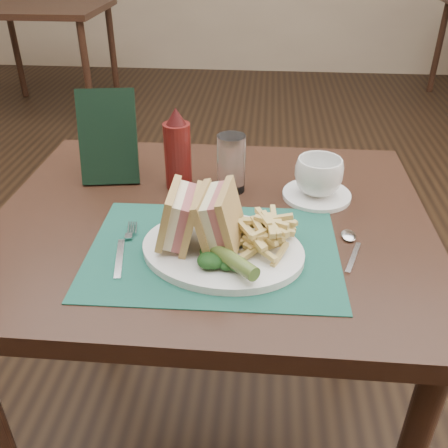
% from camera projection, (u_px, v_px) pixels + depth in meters
% --- Properties ---
extents(floor, '(7.00, 7.00, 0.00)m').
position_uv_depth(floor, '(228.00, 320.00, 1.85)').
color(floor, black).
rests_on(floor, ground).
extents(wall_back, '(6.00, 0.00, 6.00)m').
position_uv_depth(wall_back, '(257.00, 71.00, 4.82)').
color(wall_back, tan).
rests_on(wall_back, ground).
extents(table_main, '(0.90, 0.75, 0.75)m').
position_uv_depth(table_main, '(213.00, 346.00, 1.23)').
color(table_main, black).
rests_on(table_main, ground).
extents(table_bg_left, '(0.90, 0.75, 0.75)m').
position_uv_depth(table_bg_left, '(49.00, 60.00, 3.65)').
color(table_bg_left, black).
rests_on(table_bg_left, ground).
extents(placemat, '(0.47, 0.34, 0.00)m').
position_uv_depth(placemat, '(214.00, 251.00, 0.93)').
color(placemat, '#184F40').
rests_on(placemat, table_main).
extents(plate, '(0.34, 0.30, 0.01)m').
position_uv_depth(plate, '(223.00, 250.00, 0.91)').
color(plate, white).
rests_on(plate, placemat).
extents(sandwich_half_a, '(0.08, 0.11, 0.11)m').
position_uv_depth(sandwich_half_a, '(169.00, 216.00, 0.89)').
color(sandwich_half_a, tan).
rests_on(sandwich_half_a, plate).
extents(sandwich_half_b, '(0.09, 0.12, 0.12)m').
position_uv_depth(sandwich_half_b, '(208.00, 216.00, 0.89)').
color(sandwich_half_b, tan).
rests_on(sandwich_half_b, plate).
extents(kale_garnish, '(0.11, 0.08, 0.03)m').
position_uv_depth(kale_garnish, '(220.00, 257.00, 0.86)').
color(kale_garnish, '#133514').
rests_on(kale_garnish, plate).
extents(pickle_spear, '(0.10, 0.10, 0.03)m').
position_uv_depth(pickle_spear, '(231.00, 259.00, 0.84)').
color(pickle_spear, '#486024').
rests_on(pickle_spear, plate).
extents(fries_pile, '(0.18, 0.20, 0.06)m').
position_uv_depth(fries_pile, '(264.00, 231.00, 0.90)').
color(fries_pile, tan).
rests_on(fries_pile, plate).
extents(fork, '(0.07, 0.17, 0.01)m').
position_uv_depth(fork, '(124.00, 247.00, 0.92)').
color(fork, silver).
rests_on(fork, placemat).
extents(spoon, '(0.08, 0.15, 0.01)m').
position_uv_depth(spoon, '(352.00, 248.00, 0.93)').
color(spoon, silver).
rests_on(spoon, table_main).
extents(saucer, '(0.19, 0.19, 0.01)m').
position_uv_depth(saucer, '(317.00, 195.00, 1.10)').
color(saucer, white).
rests_on(saucer, table_main).
extents(coffee_cup, '(0.15, 0.15, 0.08)m').
position_uv_depth(coffee_cup, '(319.00, 176.00, 1.08)').
color(coffee_cup, white).
rests_on(coffee_cup, saucer).
extents(drinking_glass, '(0.07, 0.07, 0.13)m').
position_uv_depth(drinking_glass, '(231.00, 164.00, 1.10)').
color(drinking_glass, white).
rests_on(drinking_glass, table_main).
extents(ketchup_bottle, '(0.07, 0.07, 0.19)m').
position_uv_depth(ketchup_bottle, '(177.00, 149.00, 1.10)').
color(ketchup_bottle, '#52100E').
rests_on(ketchup_bottle, table_main).
extents(check_presenter, '(0.14, 0.10, 0.21)m').
position_uv_depth(check_presenter, '(108.00, 137.00, 1.13)').
color(check_presenter, black).
rests_on(check_presenter, table_main).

